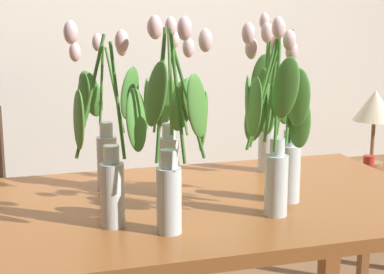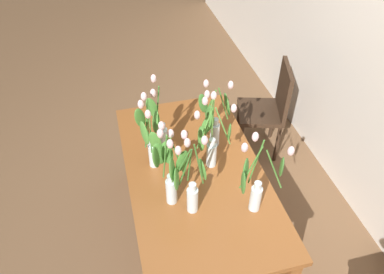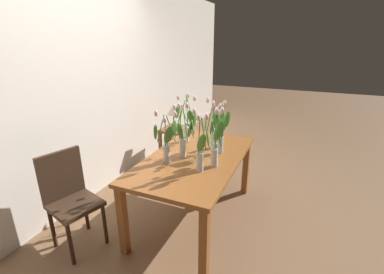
% 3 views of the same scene
% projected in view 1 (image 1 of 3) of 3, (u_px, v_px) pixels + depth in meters
% --- Properties ---
extents(room_wall_rear, '(9.00, 0.10, 2.70)m').
position_uv_depth(room_wall_rear, '(114.00, 10.00, 3.06)').
color(room_wall_rear, silver).
rests_on(room_wall_rear, ground).
extents(dining_table, '(1.60, 0.90, 0.74)m').
position_uv_depth(dining_table, '(189.00, 228.00, 1.87)').
color(dining_table, brown).
rests_on(dining_table, ground).
extents(tulip_vase_0, '(0.13, 0.24, 0.57)m').
position_uv_depth(tulip_vase_0, '(287.00, 132.00, 1.77)').
color(tulip_vase_0, silver).
rests_on(tulip_vase_0, dining_table).
extents(tulip_vase_1, '(0.21, 0.14, 0.56)m').
position_uv_depth(tulip_vase_1, '(110.00, 164.00, 1.57)').
color(tulip_vase_1, silver).
rests_on(tulip_vase_1, dining_table).
extents(tulip_vase_2, '(0.21, 0.27, 0.57)m').
position_uv_depth(tulip_vase_2, '(170.00, 126.00, 1.90)').
color(tulip_vase_2, silver).
rests_on(tulip_vase_2, dining_table).
extents(tulip_vase_3, '(0.15, 0.27, 0.59)m').
position_uv_depth(tulip_vase_3, '(269.00, 116.00, 2.16)').
color(tulip_vase_3, silver).
rests_on(tulip_vase_3, dining_table).
extents(tulip_vase_4, '(0.23, 0.24, 0.52)m').
position_uv_depth(tulip_vase_4, '(104.00, 130.00, 1.93)').
color(tulip_vase_4, silver).
rests_on(tulip_vase_4, dining_table).
extents(tulip_vase_5, '(0.15, 0.22, 0.57)m').
position_uv_depth(tulip_vase_5, '(269.00, 137.00, 1.66)').
color(tulip_vase_5, silver).
rests_on(tulip_vase_5, dining_table).
extents(tulip_vase_6, '(0.20, 0.17, 0.58)m').
position_uv_depth(tulip_vase_6, '(176.00, 154.00, 1.52)').
color(tulip_vase_6, silver).
rests_on(tulip_vase_6, dining_table).
extents(side_table, '(0.44, 0.44, 0.55)m').
position_uv_depth(side_table, '(378.00, 187.00, 3.07)').
color(side_table, brown).
rests_on(side_table, ground).
extents(table_lamp, '(0.22, 0.22, 0.40)m').
position_uv_depth(table_lamp, '(375.00, 108.00, 3.00)').
color(table_lamp, olive).
rests_on(table_lamp, side_table).
extents(pillar_candle, '(0.06, 0.06, 0.07)m').
position_uv_depth(pillar_candle, '(369.00, 163.00, 2.96)').
color(pillar_candle, '#B72D23').
rests_on(pillar_candle, side_table).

